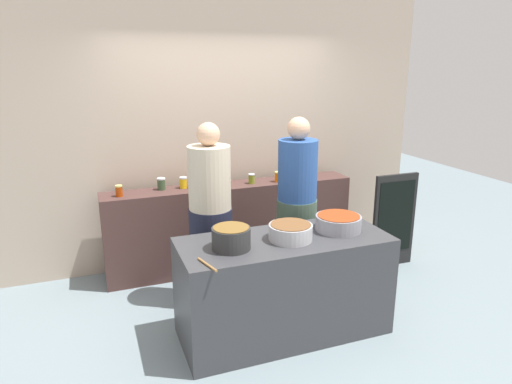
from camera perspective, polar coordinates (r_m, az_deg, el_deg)
name	(u,v)px	position (r m, az deg, el deg)	size (l,w,h in m)	color
ground	(270,313)	(4.27, 1.71, -14.91)	(12.00, 12.00, 0.00)	gray
storefront_wall	(221,127)	(5.09, -4.40, 8.06)	(4.80, 0.12, 3.00)	#BAA48F
display_shelf	(232,226)	(5.01, -3.02, -4.24)	(2.70, 0.36, 0.93)	#4A302C
prep_table	(284,286)	(3.83, 3.49, -11.67)	(1.70, 0.70, 0.84)	#38393D
preserve_jar_0	(119,191)	(4.61, -16.75, 0.14)	(0.07, 0.07, 0.11)	#AC380A
preserve_jar_1	(161,184)	(4.75, -11.75, 1.01)	(0.08, 0.08, 0.12)	#364C2F
preserve_jar_2	(183,183)	(4.77, -9.08, 1.18)	(0.08, 0.08, 0.12)	yellow
preserve_jar_3	(196,183)	(4.76, -7.55, 1.16)	(0.09, 0.09, 0.11)	#BC3425
preserve_jar_4	(209,178)	(4.86, -5.89, 1.73)	(0.08, 0.08, 0.15)	olive
preserve_jar_5	(252,179)	(4.90, -0.56, 1.68)	(0.07, 0.07, 0.11)	olive
preserve_jar_6	(279,177)	(4.98, 2.83, 1.93)	(0.09, 0.09, 0.11)	#DA620F
preserve_jar_7	(309,172)	(5.14, 6.64, 2.45)	(0.08, 0.08, 0.14)	maroon
cooking_pot_left	(231,238)	(3.44, -3.12, -5.77)	(0.29, 0.29, 0.17)	#2D2D2D
cooking_pot_center	(291,232)	(3.62, 4.34, -5.00)	(0.35, 0.35, 0.13)	#B7B7BC
cooking_pot_right	(338,223)	(3.87, 10.24, -3.81)	(0.38, 0.38, 0.13)	gray
wooden_spoon	(207,265)	(3.20, -6.11, -9.01)	(0.02, 0.02, 0.25)	#9E703D
cook_with_tongs	(211,225)	(4.17, -5.67, -4.17)	(0.39, 0.39, 1.70)	#1D2033
cook_in_cap	(296,215)	(4.40, 5.08, -2.90)	(0.39, 0.39, 1.71)	#455B49
chalkboard_sign	(394,220)	(5.21, 16.87, -3.41)	(0.52, 0.05, 1.04)	black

